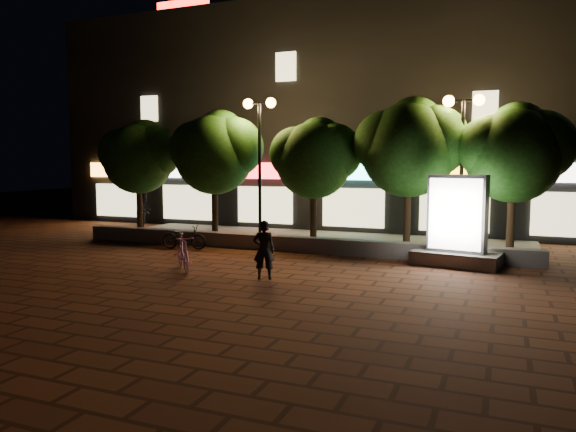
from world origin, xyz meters
The scene contains 16 objects.
ground centered at (0.00, 0.00, 0.00)m, with size 80.00×80.00×0.00m, color #572C1B.
retaining_wall centered at (0.00, 4.00, 0.25)m, with size 16.00×0.45×0.50m, color slate.
sidewalk centered at (0.00, 6.50, 0.04)m, with size 16.00×5.00×0.08m, color slate.
building_block centered at (-0.01, 12.99, 5.00)m, with size 28.00×8.12×11.30m.
tree_far_left centered at (-6.95, 5.46, 3.29)m, with size 3.36×2.80×4.63m.
tree_left centered at (-3.45, 5.46, 3.44)m, with size 3.60×3.00×4.89m.
tree_mid centered at (0.55, 5.46, 3.22)m, with size 3.24×2.70×4.50m.
tree_right centered at (3.86, 5.46, 3.57)m, with size 3.72×3.10×5.07m.
tree_far_right centered at (7.05, 5.46, 3.37)m, with size 3.48×2.90×4.76m.
street_lamp_left centered at (-1.50, 5.20, 4.03)m, with size 1.26×0.36×5.18m.
street_lamp_right centered at (5.50, 5.20, 3.89)m, with size 1.26×0.36×4.98m.
ad_kiosk centered at (5.56, 3.43, 1.06)m, with size 2.59×1.60×2.62m.
scooter_pink centered at (-1.31, -0.19, 0.51)m, with size 0.48×1.70×1.02m, color #C77BB5.
rider centered at (1.16, -0.29, 0.75)m, with size 0.55×0.36×1.51m, color black.
scooter_parked centered at (-3.34, 3.00, 0.42)m, with size 0.55×1.59×0.84m, color black.
pedestrian centered at (-7.14, 5.88, 0.92)m, with size 0.82×0.64×1.68m, color black.
Camera 1 is at (6.78, -12.59, 2.97)m, focal length 33.57 mm.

